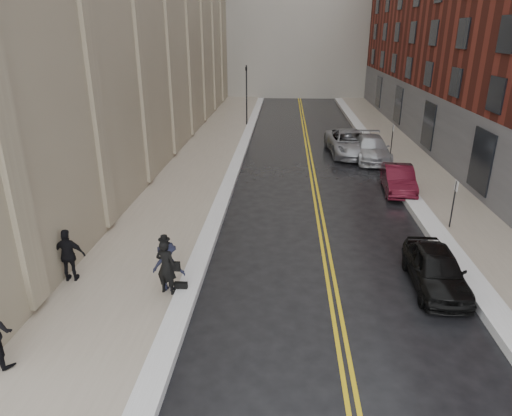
# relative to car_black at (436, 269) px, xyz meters

# --- Properties ---
(ground) EXTENTS (160.00, 160.00, 0.00)m
(ground) POSITION_rel_car_black_xyz_m (-5.86, -3.24, -0.67)
(ground) COLOR black
(ground) RESTS_ON ground
(sidewalk_left) EXTENTS (4.00, 64.00, 0.15)m
(sidewalk_left) POSITION_rel_car_black_xyz_m (-10.36, 12.76, -0.60)
(sidewalk_left) COLOR gray
(sidewalk_left) RESTS_ON ground
(sidewalk_right) EXTENTS (3.00, 64.00, 0.15)m
(sidewalk_right) POSITION_rel_car_black_xyz_m (3.14, 12.76, -0.60)
(sidewalk_right) COLOR gray
(sidewalk_right) RESTS_ON ground
(lane_stripe_a) EXTENTS (0.12, 64.00, 0.01)m
(lane_stripe_a) POSITION_rel_car_black_xyz_m (-3.48, 12.76, -0.67)
(lane_stripe_a) COLOR gold
(lane_stripe_a) RESTS_ON ground
(lane_stripe_b) EXTENTS (0.12, 64.00, 0.01)m
(lane_stripe_b) POSITION_rel_car_black_xyz_m (-3.24, 12.76, -0.67)
(lane_stripe_b) COLOR gold
(lane_stripe_b) RESTS_ON ground
(snow_ridge_left) EXTENTS (0.70, 60.80, 0.26)m
(snow_ridge_left) POSITION_rel_car_black_xyz_m (-8.06, 12.76, -0.54)
(snow_ridge_left) COLOR white
(snow_ridge_left) RESTS_ON ground
(snow_ridge_right) EXTENTS (0.85, 60.80, 0.30)m
(snow_ridge_right) POSITION_rel_car_black_xyz_m (1.29, 12.76, -0.52)
(snow_ridge_right) COLOR white
(snow_ridge_right) RESTS_ON ground
(traffic_signal) EXTENTS (0.18, 0.15, 5.20)m
(traffic_signal) POSITION_rel_car_black_xyz_m (-8.46, 26.76, 2.41)
(traffic_signal) COLOR black
(traffic_signal) RESTS_ON ground
(parking_sign_near) EXTENTS (0.06, 0.35, 2.23)m
(parking_sign_near) POSITION_rel_car_black_xyz_m (2.04, 4.76, 0.68)
(parking_sign_near) COLOR black
(parking_sign_near) RESTS_ON ground
(parking_sign_far) EXTENTS (0.06, 0.35, 2.23)m
(parking_sign_far) POSITION_rel_car_black_xyz_m (2.04, 16.76, 0.68)
(parking_sign_far) COLOR black
(parking_sign_far) RESTS_ON ground
(car_black) EXTENTS (1.69, 3.99, 1.35)m
(car_black) POSITION_rel_car_black_xyz_m (0.00, 0.00, 0.00)
(car_black) COLOR black
(car_black) RESTS_ON ground
(car_maroon) EXTENTS (1.77, 4.24, 1.36)m
(car_maroon) POSITION_rel_car_black_xyz_m (0.94, 9.71, 0.01)
(car_maroon) COLOR #440C18
(car_maroon) RESTS_ON ground
(car_silver_near) EXTENTS (2.20, 5.25, 1.51)m
(car_silver_near) POSITION_rel_car_black_xyz_m (0.62, 16.11, 0.08)
(car_silver_near) COLOR #ACAFB4
(car_silver_near) RESTS_ON ground
(car_silver_far) EXTENTS (3.18, 6.07, 1.63)m
(car_silver_far) POSITION_rel_car_black_xyz_m (-0.66, 17.30, 0.14)
(car_silver_far) COLOR #919298
(car_silver_far) RESTS_ON ground
(pedestrian_main) EXTENTS (0.78, 0.63, 1.87)m
(pedestrian_main) POSITION_rel_car_black_xyz_m (-8.66, -1.14, 0.41)
(pedestrian_main) COLOR black
(pedestrian_main) RESTS_ON sidewalk_left
(pedestrian_b) EXTENTS (1.14, 0.73, 1.67)m
(pedestrian_b) POSITION_rel_car_black_xyz_m (-8.66, -0.94, 0.31)
(pedestrian_b) COLOR black
(pedestrian_b) RESTS_ON sidewalk_left
(pedestrian_c) EXTENTS (1.11, 0.56, 1.83)m
(pedestrian_c) POSITION_rel_car_black_xyz_m (-12.06, -0.56, 0.39)
(pedestrian_c) COLOR black
(pedestrian_c) RESTS_ON sidewalk_left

